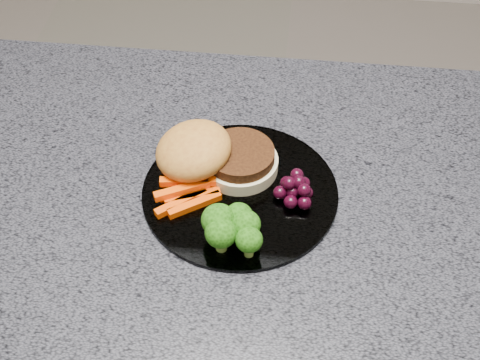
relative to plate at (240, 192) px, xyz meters
name	(u,v)px	position (x,y,z in m)	size (l,w,h in m)	color
countertop	(248,201)	(0.01, 0.01, -0.02)	(1.20, 0.60, 0.04)	#464750
plate	(240,192)	(0.00, 0.00, 0.00)	(0.26, 0.26, 0.01)	white
burger	(210,156)	(-0.04, 0.04, 0.03)	(0.19, 0.13, 0.06)	beige
carrot_sticks	(187,194)	(-0.07, -0.02, 0.01)	(0.09, 0.07, 0.02)	#F84C04
broccoli	(232,226)	(0.00, -0.09, 0.03)	(0.08, 0.07, 0.05)	olive
grape_bunch	(296,189)	(0.07, 0.00, 0.02)	(0.05, 0.05, 0.03)	black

